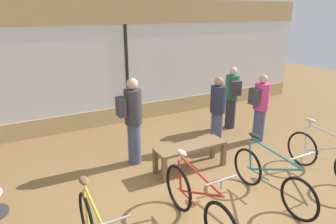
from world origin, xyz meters
TOP-DOWN VIEW (x-y plane):
  - ground_plane at (0.00, 0.00)m, footprint 24.00×24.00m
  - shop_back_wall at (0.00, 4.04)m, footprint 12.00×0.08m
  - bicycle_left at (-0.75, -0.49)m, footprint 0.46×1.78m
  - bicycle_right at (0.66, -0.47)m, footprint 0.46×1.74m
  - bicycle_far_right at (2.10, -0.42)m, footprint 0.46×1.70m
  - display_bench at (0.07, 0.97)m, footprint 1.40×0.44m
  - customer_near_rack at (1.24, 1.70)m, footprint 0.47×0.47m
  - customer_by_window at (2.19, 1.36)m, footprint 0.50×0.36m
  - customer_mid_floor at (-0.78, 1.73)m, footprint 0.48×0.34m
  - customer_near_bench at (2.16, 2.31)m, footprint 0.43×0.55m

SIDE VIEW (x-z plane):
  - ground_plane at x=0.00m, z-range 0.00..0.00m
  - bicycle_right at x=0.66m, z-range -0.13..0.89m
  - bicycle_far_right at x=2.10m, z-range -0.12..0.90m
  - bicycle_left at x=-0.75m, z-range -0.12..0.92m
  - display_bench at x=0.07m, z-range 0.16..0.67m
  - customer_near_rack at x=1.24m, z-range 0.03..1.59m
  - customer_by_window at x=2.19m, z-range 0.06..1.64m
  - customer_near_bench at x=2.16m, z-range 0.06..1.66m
  - customer_mid_floor at x=-0.78m, z-range 0.07..1.81m
  - shop_back_wall at x=0.00m, z-range 0.04..3.24m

